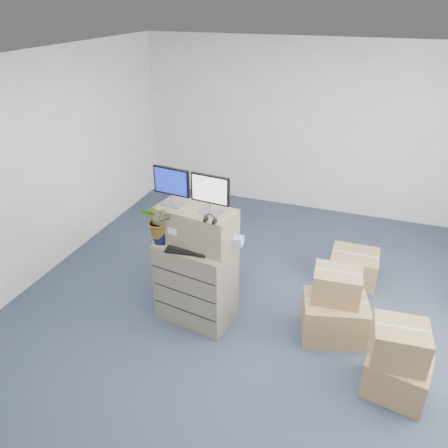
% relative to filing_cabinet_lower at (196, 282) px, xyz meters
% --- Properties ---
extents(ground, '(7.00, 7.00, 0.00)m').
position_rel_filing_cabinet_lower_xyz_m(ground, '(0.72, -0.10, -0.48)').
color(ground, '#273447').
rests_on(ground, ground).
extents(wall_back, '(6.00, 0.02, 2.80)m').
position_rel_filing_cabinet_lower_xyz_m(wall_back, '(0.72, 3.41, 0.92)').
color(wall_back, silver).
rests_on(wall_back, ground).
extents(filing_cabinet_lower, '(0.90, 0.63, 0.97)m').
position_rel_filing_cabinet_lower_xyz_m(filing_cabinet_lower, '(0.00, 0.00, 0.00)').
color(filing_cabinet_lower, gray).
rests_on(filing_cabinet_lower, ground).
extents(filing_cabinet_upper, '(0.88, 0.54, 0.42)m').
position_rel_filing_cabinet_lower_xyz_m(filing_cabinet_upper, '(0.01, 0.05, 0.69)').
color(filing_cabinet_upper, gray).
rests_on(filing_cabinet_upper, filing_cabinet_lower).
extents(monitor_left, '(0.42, 0.18, 0.41)m').
position_rel_filing_cabinet_lower_xyz_m(monitor_left, '(-0.26, 0.06, 1.13)').
color(monitor_left, '#99999E').
rests_on(monitor_left, filing_cabinet_upper).
extents(monitor_right, '(0.42, 0.18, 0.42)m').
position_rel_filing_cabinet_lower_xyz_m(monitor_right, '(0.19, 0.01, 1.13)').
color(monitor_right, '#99999E').
rests_on(monitor_right, filing_cabinet_upper).
extents(headphones, '(0.12, 0.03, 0.12)m').
position_rel_filing_cabinet_lower_xyz_m(headphones, '(0.26, -0.18, 0.93)').
color(headphones, black).
rests_on(headphones, filing_cabinet_upper).
extents(keyboard, '(0.49, 0.26, 0.02)m').
position_rel_filing_cabinet_lower_xyz_m(keyboard, '(-0.02, -0.13, 0.50)').
color(keyboard, black).
rests_on(keyboard, filing_cabinet_lower).
extents(mouse, '(0.11, 0.10, 0.03)m').
position_rel_filing_cabinet_lower_xyz_m(mouse, '(0.34, -0.16, 0.50)').
color(mouse, silver).
rests_on(mouse, filing_cabinet_lower).
extents(water_bottle, '(0.06, 0.06, 0.22)m').
position_rel_filing_cabinet_lower_xyz_m(water_bottle, '(0.13, 0.07, 0.59)').
color(water_bottle, gray).
rests_on(water_bottle, filing_cabinet_lower).
extents(phone_dock, '(0.05, 0.05, 0.11)m').
position_rel_filing_cabinet_lower_xyz_m(phone_dock, '(0.00, 0.02, 0.52)').
color(phone_dock, silver).
rests_on(phone_dock, filing_cabinet_lower).
extents(external_drive, '(0.24, 0.21, 0.06)m').
position_rel_filing_cabinet_lower_xyz_m(external_drive, '(0.32, 0.08, 0.51)').
color(external_drive, black).
rests_on(external_drive, filing_cabinet_lower).
extents(tissue_box, '(0.24, 0.13, 0.09)m').
position_rel_filing_cabinet_lower_xyz_m(tissue_box, '(0.40, 0.07, 0.59)').
color(tissue_box, '#3D83CF').
rests_on(tissue_box, external_drive).
extents(potted_plant, '(0.37, 0.41, 0.39)m').
position_rel_filing_cabinet_lower_xyz_m(potted_plant, '(-0.35, -0.07, 0.71)').
color(potted_plant, '#8CA484').
rests_on(potted_plant, filing_cabinet_lower).
extents(office_chair, '(0.72, 0.68, 0.74)m').
position_rel_filing_cabinet_lower_xyz_m(office_chair, '(-0.20, 0.75, -0.12)').
color(office_chair, slate).
rests_on(office_chair, ground).
extents(cardboard_boxes, '(2.54, 2.31, 0.81)m').
position_rel_filing_cabinet_lower_xyz_m(cardboard_boxes, '(2.04, 0.46, -0.18)').
color(cardboard_boxes, olive).
rests_on(cardboard_boxes, ground).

